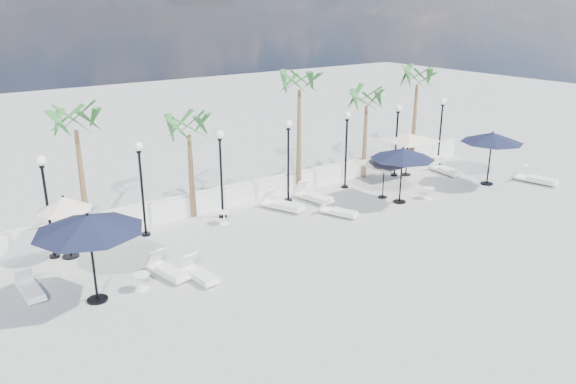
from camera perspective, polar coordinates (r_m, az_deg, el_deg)
ground at (r=21.71m, az=10.11°, el=-5.61°), size 100.00×100.00×0.00m
balustrade at (r=26.91m, az=-1.21°, el=0.60°), size 26.00×0.30×1.01m
lamppost_0 at (r=21.46m, az=-23.41°, el=-0.07°), size 0.36×0.36×3.84m
lamppost_1 at (r=22.37m, az=-14.72°, el=1.61°), size 0.36×0.36×3.84m
lamppost_2 at (r=23.76m, az=-6.86°, el=3.09°), size 0.36×0.36×3.84m
lamppost_3 at (r=25.55m, az=0.03°, el=4.34°), size 0.36×0.36×3.84m
lamppost_4 at (r=27.68m, az=5.96°, el=5.37°), size 0.36×0.36×3.84m
lamppost_5 at (r=30.06m, az=11.01°, el=6.19°), size 0.36×0.36×3.84m
lamppost_6 at (r=32.65m, az=15.30°, el=6.86°), size 0.36×0.36×3.84m
palm_0 at (r=22.04m, az=-20.78°, el=6.24°), size 2.60×2.60×5.50m
palm_1 at (r=23.70m, az=-10.05°, el=6.05°), size 2.60×2.60×4.70m
palm_2 at (r=26.37m, az=1.16°, el=10.61°), size 2.60×2.60×6.10m
palm_3 at (r=29.29m, az=7.99°, el=8.94°), size 2.60×2.60×4.90m
palm_4 at (r=31.82m, az=13.00°, el=10.84°), size 2.60×2.60×5.70m
lounger_0 at (r=19.84m, az=-24.74°, el=-8.91°), size 0.63×1.74×0.64m
lounger_1 at (r=19.24m, az=-9.01°, el=-8.14°), size 0.71×1.78×0.65m
lounger_2 at (r=19.65m, az=-12.13°, el=-7.70°), size 0.94×1.93×0.69m
lounger_3 at (r=24.54m, az=5.20°, el=-1.93°), size 1.15×1.78×0.64m
lounger_4 at (r=25.13m, az=-0.57°, el=-1.24°), size 1.38×2.15×0.77m
lounger_5 at (r=26.24m, az=2.58°, el=-0.38°), size 1.01×2.16×0.78m
lounger_6 at (r=31.60m, az=15.73°, el=2.25°), size 0.95×2.09×0.76m
lounger_7 at (r=31.53m, az=23.92°, el=1.29°), size 1.13×2.18×0.78m
side_table_0 at (r=18.90m, az=-14.68°, el=-8.68°), size 0.57×0.57×0.56m
side_table_1 at (r=23.68m, az=-6.50°, el=-2.49°), size 0.55×0.55×0.53m
side_table_2 at (r=27.36m, az=14.07°, el=-0.01°), size 0.54×0.54×0.52m
parasol_navy_left at (r=17.76m, az=-19.63°, el=-3.06°), size 3.32×3.32×2.93m
parasol_navy_mid at (r=25.96m, az=11.56°, el=3.81°), size 2.95×2.95×2.65m
parasol_navy_right at (r=29.85m, az=20.03°, el=5.20°), size 3.09×3.09×2.77m
parasol_cream_sq_a at (r=26.55m, az=9.80°, el=3.46°), size 4.34×4.34×2.13m
parasol_cream_sq_b at (r=30.33m, az=12.16°, el=5.81°), size 4.92×4.92×2.47m
parasol_cream_small at (r=21.41m, az=-21.81°, el=-1.17°), size 1.95×1.95×2.39m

